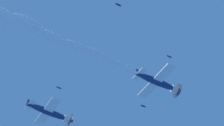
% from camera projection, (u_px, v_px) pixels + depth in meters
% --- Properties ---
extents(airplane_lead, '(8.14, 8.26, 3.75)m').
position_uv_depth(airplane_lead, '(158.00, 82.00, 69.69)').
color(airplane_lead, navy).
extents(airplane_left_wingman, '(8.14, 8.24, 3.90)m').
position_uv_depth(airplane_left_wingman, '(50.00, 112.00, 72.75)').
color(airplane_left_wingman, navy).
extents(smoke_trail_lead, '(24.62, 26.27, 3.21)m').
position_uv_depth(smoke_trail_lead, '(13.00, 18.00, 62.42)').
color(smoke_trail_lead, white).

